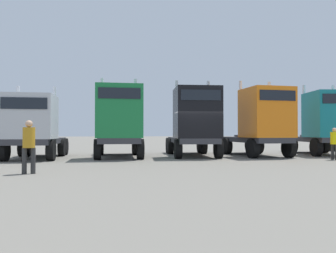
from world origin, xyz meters
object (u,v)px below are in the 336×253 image
(semi_truck_orange, at_px, (261,122))
(visitor_in_hivis, at_px, (335,141))
(semi_truck_black, at_px, (195,122))
(semi_truck_teal, at_px, (326,122))
(semi_truck_green, at_px, (119,121))
(visitor_with_camera, at_px, (29,143))
(semi_truck_silver, at_px, (33,126))

(semi_truck_orange, relative_size, visitor_in_hivis, 3.64)
(semi_truck_black, distance_m, visitor_in_hivis, 7.37)
(semi_truck_black, distance_m, semi_truck_teal, 8.34)
(semi_truck_green, bearing_deg, visitor_with_camera, -25.40)
(semi_truck_teal, distance_m, visitor_with_camera, 17.24)
(semi_truck_teal, bearing_deg, semi_truck_black, -81.02)
(semi_truck_black, height_order, visitor_in_hivis, semi_truck_black)
(semi_truck_silver, height_order, visitor_with_camera, semi_truck_silver)
(semi_truck_teal, relative_size, visitor_in_hivis, 3.76)
(semi_truck_green, relative_size, visitor_with_camera, 3.28)
(semi_truck_orange, bearing_deg, semi_truck_black, -98.19)
(semi_truck_teal, height_order, visitor_in_hivis, semi_truck_teal)
(semi_truck_orange, bearing_deg, semi_truck_silver, -93.75)
(semi_truck_silver, height_order, semi_truck_black, semi_truck_black)
(semi_truck_silver, height_order, visitor_in_hivis, semi_truck_silver)
(semi_truck_orange, distance_m, visitor_with_camera, 13.06)
(semi_truck_silver, bearing_deg, semi_truck_teal, 92.15)
(visitor_in_hivis, bearing_deg, semi_truck_orange, -55.70)
(semi_truck_silver, relative_size, visitor_with_camera, 3.17)
(semi_truck_silver, distance_m, visitor_with_camera, 6.58)
(semi_truck_teal, bearing_deg, semi_truck_orange, -75.92)
(semi_truck_black, distance_m, visitor_with_camera, 10.06)
(visitor_in_hivis, relative_size, visitor_with_camera, 0.90)
(semi_truck_orange, xyz_separation_m, visitor_in_hivis, (2.56, -2.91, -1.08))
(semi_truck_silver, bearing_deg, visitor_with_camera, 12.01)
(semi_truck_black, bearing_deg, visitor_in_hivis, 68.58)
(semi_truck_silver, relative_size, semi_truck_black, 0.88)
(semi_truck_orange, distance_m, visitor_in_hivis, 4.02)
(semi_truck_green, height_order, semi_truck_orange, semi_truck_orange)
(semi_truck_orange, bearing_deg, semi_truck_green, -95.14)
(semi_truck_teal, bearing_deg, visitor_with_camera, -58.68)
(semi_truck_black, xyz_separation_m, semi_truck_orange, (3.89, -0.49, 0.03))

